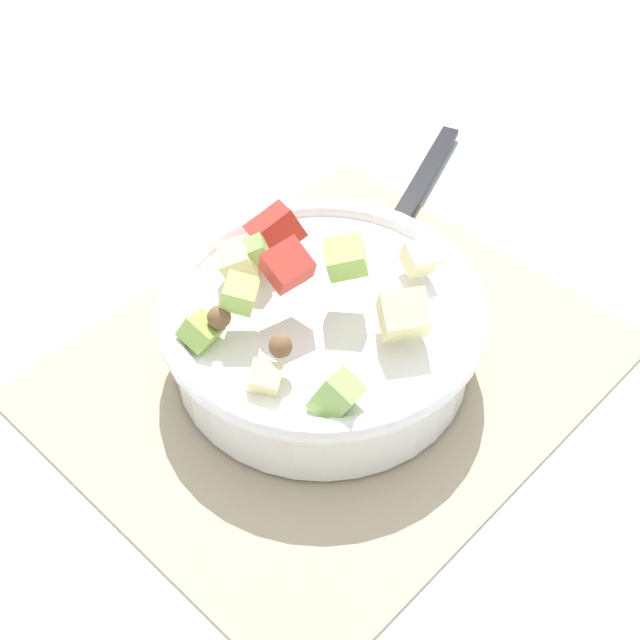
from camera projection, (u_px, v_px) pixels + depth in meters
ground_plane at (330, 370)px, 0.79m from camera, size 2.40×2.40×0.00m
placemat at (330, 368)px, 0.78m from camera, size 0.44×0.37×0.01m
salad_bowl at (319, 328)px, 0.75m from camera, size 0.27×0.27×0.13m
serving_spoon at (405, 208)px, 0.92m from camera, size 0.22×0.10×0.01m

